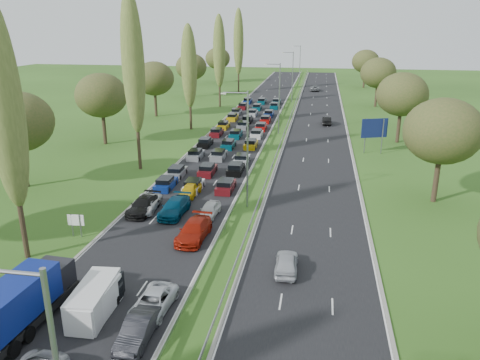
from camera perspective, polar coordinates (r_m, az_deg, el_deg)
The scene contains 25 objects.
ground at distance 84.12m, azimuth 4.83°, elevation 5.95°, with size 260.00×260.00×0.00m, color #2A4B17.
near_carriageway at distance 87.36m, azimuth 0.54°, elevation 6.49°, with size 10.50×215.00×0.04m, color black.
far_carriageway at distance 86.27m, azimuth 9.47°, elevation 6.08°, with size 10.50×215.00×0.04m, color black.
central_reservation at distance 86.44m, azimuth 4.99°, elevation 6.66°, with size 2.36×215.00×0.32m.
lamp_columns at distance 81.07m, azimuth 4.81°, elevation 9.80°, with size 0.18×140.18×12.00m.
poplar_row at distance 73.91m, azimuth -8.60°, elevation 13.81°, with size 2.80×127.80×22.44m.
woodland_left at distance 73.39m, azimuth -17.71°, elevation 9.43°, with size 8.00×166.00×11.10m.
woodland_right at distance 70.43m, azimuth 20.16°, elevation 8.83°, with size 8.00×153.00×11.10m.
traffic_queue_fill at distance 82.47m, azimuth -0.06°, elevation 6.08°, with size 8.99×66.82×0.80m.
near_car_2 at distance 48.63m, azimuth -11.46°, elevation -2.84°, with size 2.40×5.20×1.45m, color silver.
near_car_3 at distance 48.13m, azimuth -11.70°, elevation -3.04°, with size 2.14×5.25×1.52m, color black.
near_car_7 at distance 47.06m, azimuth -7.99°, elevation -3.30°, with size 2.19×5.38×1.56m, color #053855.
near_car_8 at distance 51.99m, azimuth -6.09°, elevation -1.18°, with size 1.67×4.15×1.41m, color gold.
near_car_9 at distance 29.93m, azimuth -12.36°, elevation -17.43°, with size 1.55×4.45×1.47m, color black.
near_car_10 at distance 32.37m, azimuth -10.56°, elevation -14.45°, with size 2.17×4.70×1.31m, color silver.
near_car_11 at distance 41.65m, azimuth -5.64°, elevation -6.14°, with size 2.25×5.54×1.61m, color maroon.
near_car_12 at distance 46.41m, azimuth -3.74°, elevation -3.62°, with size 1.58×3.92×1.34m, color silver.
far_car_0 at distance 36.54m, azimuth 5.69°, elevation -9.98°, with size 1.73×4.29×1.46m, color #A7AAB1.
far_car_1 at distance 90.99m, azimuth 10.50°, elevation 7.15°, with size 1.57×4.49×1.48m, color black.
far_car_2 at distance 137.98m, azimuth 9.10°, elevation 10.99°, with size 2.46×5.34×1.48m, color slate.
blue_lorry at distance 32.80m, azimuth -24.73°, elevation -13.14°, with size 2.30×8.28×3.49m.
white_van_front at distance 32.76m, azimuth -17.12°, elevation -13.96°, with size 1.86×4.75×1.91m.
white_van_rear at distance 32.99m, azimuth -17.16°, elevation -13.55°, with size 2.01×5.13×2.06m.
info_sign at distance 44.17m, azimuth -19.36°, elevation -4.90°, with size 1.50×0.20×2.10m.
direction_sign at distance 70.99m, azimuth 16.07°, elevation 5.92°, with size 3.80×1.45×5.20m.
Camera 1 is at (11.47, -1.86, 18.08)m, focal length 35.00 mm.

